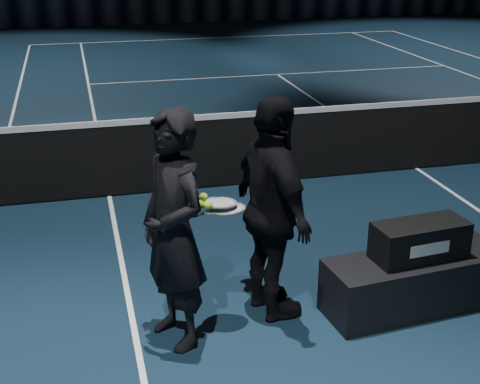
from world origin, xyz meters
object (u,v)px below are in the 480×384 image
object	(u,v)px
racket_upper	(220,203)
tennis_balls	(204,202)
player_b	(273,210)
player_bench	(415,282)
racket_lower	(228,209)
racket_bag	(420,240)
player_a	(174,231)

from	to	relation	value
racket_upper	tennis_balls	xyz separation A→B (m)	(-0.13, -0.07, 0.04)
player_b	tennis_balls	bearing A→B (deg)	92.00
player_bench	racket_lower	distance (m)	1.79
racket_bag	racket_lower	size ratio (longest dim) A/B	1.16
racket_lower	player_a	bearing A→B (deg)	-180.00
player_b	player_a	bearing A→B (deg)	92.48
player_a	player_b	size ratio (longest dim) A/B	1.00
player_bench	racket_bag	size ratio (longest dim) A/B	2.00
racket_bag	tennis_balls	bearing A→B (deg)	171.56
racket_bag	player_b	xyz separation A→B (m)	(-1.21, 0.22, 0.31)
racket_bag	racket_upper	bearing A→B (deg)	169.04
racket_bag	player_a	xyz separation A→B (m)	(-2.04, 0.02, 0.31)
racket_upper	player_a	bearing A→B (deg)	-178.29
player_bench	tennis_balls	size ratio (longest dim) A/B	13.13
player_a	racket_upper	bearing A→B (deg)	85.67
player_a	tennis_balls	size ratio (longest dim) A/B	15.63
player_bench	racket_upper	world-z (taller)	racket_upper
racket_bag	racket_lower	distance (m)	1.66
racket_bag	racket_lower	xyz separation A→B (m)	(-1.60, 0.13, 0.40)
player_bench	racket_bag	bearing A→B (deg)	0.00
player_a	racket_upper	world-z (taller)	player_a
racket_upper	tennis_balls	size ratio (longest dim) A/B	5.67
player_b	tennis_balls	xyz separation A→B (m)	(-0.58, -0.13, 0.18)
player_b	racket_upper	bearing A→B (deg)	87.40
racket_lower	tennis_balls	bearing A→B (deg)	178.53
player_a	tennis_balls	xyz separation A→B (m)	(0.25, 0.06, 0.18)
player_bench	player_a	world-z (taller)	player_a
racket_bag	player_b	bearing A→B (deg)	164.18
player_bench	racket_bag	xyz separation A→B (m)	(0.00, 0.00, 0.39)
player_b	player_bench	bearing A→B (deg)	-110.81
player_a	tennis_balls	bearing A→B (deg)	81.09
player_a	racket_lower	size ratio (longest dim) A/B	2.76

